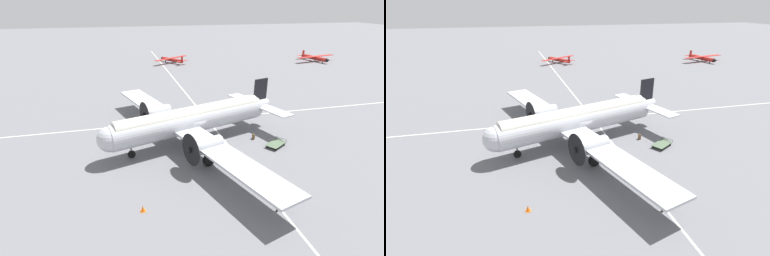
# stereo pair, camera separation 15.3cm
# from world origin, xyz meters

# --- Properties ---
(ground_plane) EXTENTS (300.00, 300.00, 0.00)m
(ground_plane) POSITION_xyz_m (0.00, 0.00, 0.00)
(ground_plane) COLOR slate
(apron_line_eastwest) EXTENTS (120.00, 0.16, 0.01)m
(apron_line_eastwest) POSITION_xyz_m (0.00, 3.27, 0.00)
(apron_line_eastwest) COLOR silver
(apron_line_eastwest) RESTS_ON ground_plane
(apron_line_northsouth) EXTENTS (0.16, 120.00, 0.01)m
(apron_line_northsouth) POSITION_xyz_m (-5.76, 0.00, 0.00)
(apron_line_northsouth) COLOR silver
(apron_line_northsouth) RESTS_ON ground_plane
(airliner_main) EXTENTS (27.51, 19.13, 5.35)m
(airliner_main) POSITION_xyz_m (0.11, -0.34, 2.38)
(airliner_main) COLOR silver
(airliner_main) RESTS_ON ground_plane
(crew_foreground) EXTENTS (0.42, 0.57, 1.88)m
(crew_foreground) POSITION_xyz_m (11.81, 3.01, 1.18)
(crew_foreground) COLOR #473D2D
(crew_foreground) RESTS_ON ground_plane
(suitcase_near_door) EXTENTS (0.35, 0.16, 0.58)m
(suitcase_near_door) POSITION_xyz_m (0.86, 6.27, 0.27)
(suitcase_near_door) COLOR brown
(suitcase_near_door) RESTS_ON ground_plane
(baggage_cart) EXTENTS (2.11, 2.40, 0.56)m
(baggage_cart) POSITION_xyz_m (2.95, 7.66, 0.28)
(baggage_cart) COLOR #4C6047
(baggage_cart) RESTS_ON ground_plane
(light_aircraft_distant) EXTENTS (6.90, 8.32, 1.84)m
(light_aircraft_distant) POSITION_xyz_m (-41.34, 5.62, 0.79)
(light_aircraft_distant) COLOR #B2231E
(light_aircraft_distant) RESTS_ON ground_plane
(light_aircraft_taxiing) EXTENTS (8.02, 10.61, 2.04)m
(light_aircraft_taxiing) POSITION_xyz_m (-35.17, 38.46, 0.84)
(light_aircraft_taxiing) COLOR #B2231E
(light_aircraft_taxiing) RESTS_ON ground_plane
(traffic_cone) EXTENTS (0.35, 0.35, 0.45)m
(traffic_cone) POSITION_xyz_m (9.63, -5.82, 0.21)
(traffic_cone) COLOR orange
(traffic_cone) RESTS_ON ground_plane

